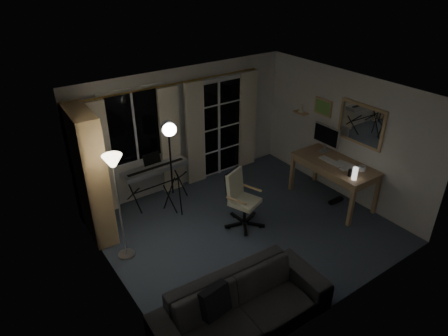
# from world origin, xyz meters

# --- Properties ---
(floor) EXTENTS (4.50, 4.00, 0.02)m
(floor) POSITION_xyz_m (0.00, 0.00, -0.01)
(floor) COLOR #3C4657
(floor) RESTS_ON ground
(window) EXTENTS (1.20, 0.08, 1.40)m
(window) POSITION_xyz_m (-1.05, 1.97, 1.50)
(window) COLOR white
(window) RESTS_ON floor
(french_door) EXTENTS (1.32, 0.09, 2.11)m
(french_door) POSITION_xyz_m (0.75, 1.97, 1.03)
(french_door) COLOR white
(french_door) RESTS_ON floor
(curtains) EXTENTS (3.60, 0.07, 2.13)m
(curtains) POSITION_xyz_m (-0.14, 1.88, 1.09)
(curtains) COLOR gold
(curtains) RESTS_ON floor
(bookshelf) EXTENTS (0.40, 1.04, 2.19)m
(bookshelf) POSITION_xyz_m (-2.13, 1.41, 1.04)
(bookshelf) COLOR tan
(bookshelf) RESTS_ON floor
(torchiere_lamp) EXTENTS (0.35, 0.35, 1.76)m
(torchiere_lamp) POSITION_xyz_m (-1.96, 0.57, 1.42)
(torchiere_lamp) COLOR #B2B2B7
(torchiere_lamp) RESTS_ON floor
(keyboard_piano) EXTENTS (1.27, 0.65, 0.91)m
(keyboard_piano) POSITION_xyz_m (-0.84, 1.70, 0.69)
(keyboard_piano) COLOR black
(keyboard_piano) RESTS_ON floor
(studio_light) EXTENTS (0.41, 0.42, 1.85)m
(studio_light) POSITION_xyz_m (-0.79, 1.14, 1.49)
(studio_light) COLOR black
(studio_light) RESTS_ON floor
(office_chair) EXTENTS (0.70, 0.68, 1.01)m
(office_chair) POSITION_xyz_m (0.01, 0.25, 0.59)
(office_chair) COLOR black
(office_chair) RESTS_ON floor
(desk) EXTENTS (0.78, 1.55, 0.83)m
(desk) POSITION_xyz_m (1.88, -0.19, 0.73)
(desk) COLOR #9D7250
(desk) RESTS_ON floor
(monitor) EXTENTS (0.20, 0.60, 0.52)m
(monitor) POSITION_xyz_m (2.08, 0.26, 1.14)
(monitor) COLOR silver
(monitor) RESTS_ON desk
(desk_clutter) EXTENTS (0.49, 0.94, 1.05)m
(desk_clutter) POSITION_xyz_m (1.81, -0.44, 0.65)
(desk_clutter) COLOR white
(desk_clutter) RESTS_ON desk
(mug) EXTENTS (0.14, 0.11, 0.14)m
(mug) POSITION_xyz_m (1.98, -0.69, 0.90)
(mug) COLOR silver
(mug) RESTS_ON desk
(wall_mirror) EXTENTS (0.04, 0.94, 0.74)m
(wall_mirror) POSITION_xyz_m (2.22, -0.35, 1.55)
(wall_mirror) COLOR tan
(wall_mirror) RESTS_ON floor
(framed_print) EXTENTS (0.03, 0.42, 0.32)m
(framed_print) POSITION_xyz_m (2.23, 0.55, 1.60)
(framed_print) COLOR tan
(framed_print) RESTS_ON floor
(wall_shelf) EXTENTS (0.16, 0.30, 0.18)m
(wall_shelf) POSITION_xyz_m (2.16, 1.05, 1.41)
(wall_shelf) COLOR tan
(wall_shelf) RESTS_ON floor
(sofa) EXTENTS (2.30, 0.77, 0.89)m
(sofa) POSITION_xyz_m (-1.29, -1.55, 0.44)
(sofa) COLOR #28282A
(sofa) RESTS_ON floor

